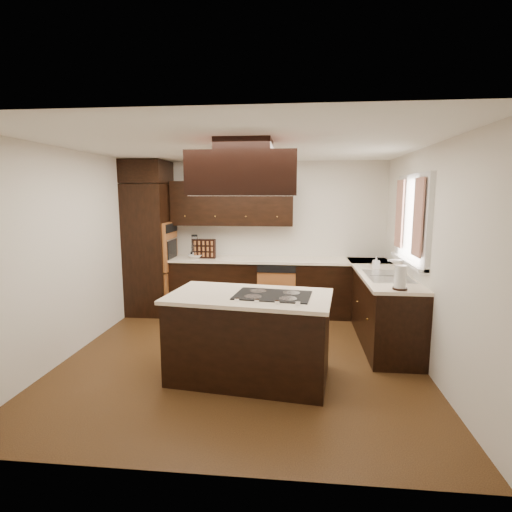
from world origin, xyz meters
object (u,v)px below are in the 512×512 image
object	(u,v)px
oven_column	(150,249)
range_hood	(244,174)
spice_rack	(204,249)
island	(250,338)

from	to	relation	value
oven_column	range_hood	bearing A→B (deg)	-50.26
oven_column	spice_rack	distance (m)	0.90
island	spice_rack	bearing A→B (deg)	121.08
oven_column	range_hood	world-z (taller)	range_hood
island	spice_rack	size ratio (longest dim) A/B	4.34
island	spice_rack	world-z (taller)	spice_rack
range_hood	spice_rack	world-z (taller)	range_hood
oven_column	island	xyz separation A→B (m)	(1.92, -2.25, -0.62)
range_hood	spice_rack	bearing A→B (deg)	112.84
spice_rack	island	bearing A→B (deg)	-63.16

